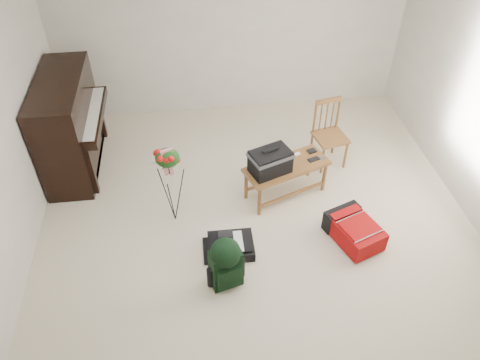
{
  "coord_description": "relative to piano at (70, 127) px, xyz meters",
  "views": [
    {
      "loc": [
        -0.67,
        -3.51,
        4.02
      ],
      "look_at": [
        -0.18,
        0.35,
        0.57
      ],
      "focal_mm": 35.0,
      "sensor_mm": 36.0,
      "label": 1
    }
  ],
  "objects": [
    {
      "name": "wall_back",
      "position": [
        2.19,
        1.15,
        0.65
      ],
      "size": [
        5.0,
        0.04,
        2.5
      ],
      "primitive_type": "cube",
      "color": "silver",
      "rests_on": "floor"
    },
    {
      "name": "green_backpack",
      "position": [
        1.75,
        -2.19,
        -0.26
      ],
      "size": [
        0.35,
        0.33,
        0.63
      ],
      "rotation": [
        0.0,
        0.0,
        0.26
      ],
      "color": "black",
      "rests_on": "floor"
    },
    {
      "name": "bench",
      "position": [
        2.45,
        -0.93,
        -0.04
      ],
      "size": [
        1.1,
        0.75,
        0.79
      ],
      "rotation": [
        0.0,
        0.0,
        0.36
      ],
      "color": "brown",
      "rests_on": "floor"
    },
    {
      "name": "dining_chair",
      "position": [
        3.3,
        -0.37,
        -0.16
      ],
      "size": [
        0.46,
        0.46,
        0.9
      ],
      "rotation": [
        0.0,
        0.0,
        0.2
      ],
      "color": "brown",
      "rests_on": "floor"
    },
    {
      "name": "red_suitcase",
      "position": [
        3.23,
        -1.73,
        -0.46
      ],
      "size": [
        0.61,
        0.75,
        0.27
      ],
      "rotation": [
        0.0,
        0.0,
        0.36
      ],
      "color": "#9F060F",
      "rests_on": "floor"
    },
    {
      "name": "black_duffel",
      "position": [
        1.84,
        -1.76,
        -0.52
      ],
      "size": [
        0.5,
        0.41,
        0.21
      ],
      "rotation": [
        0.0,
        0.0,
        -0.02
      ],
      "color": "black",
      "rests_on": "floor"
    },
    {
      "name": "piano",
      "position": [
        0.0,
        0.0,
        0.0
      ],
      "size": [
        0.71,
        1.5,
        1.25
      ],
      "color": "black",
      "rests_on": "floor"
    },
    {
      "name": "flower_stand",
      "position": [
        1.24,
        -1.2,
        -0.07
      ],
      "size": [
        0.44,
        0.44,
        1.08
      ],
      "rotation": [
        0.0,
        0.0,
        0.37
      ],
      "color": "black",
      "rests_on": "floor"
    },
    {
      "name": "floor",
      "position": [
        2.19,
        -1.6,
        -0.6
      ],
      "size": [
        5.0,
        5.5,
        0.01
      ],
      "primitive_type": "cube",
      "color": "beige",
      "rests_on": "ground"
    },
    {
      "name": "ceiling",
      "position": [
        2.19,
        -1.6,
        1.9
      ],
      "size": [
        5.0,
        5.5,
        0.01
      ],
      "primitive_type": "cube",
      "color": "white",
      "rests_on": "wall_back"
    }
  ]
}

